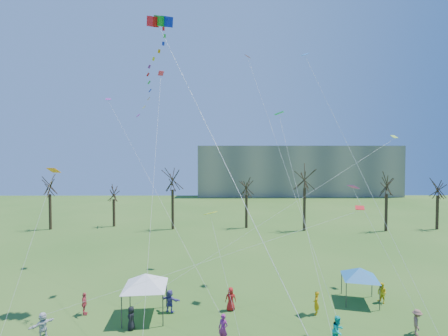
{
  "coord_description": "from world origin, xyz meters",
  "views": [
    {
      "loc": [
        -0.94,
        -14.61,
        11.68
      ],
      "look_at": [
        -0.83,
        5.0,
        11.0
      ],
      "focal_mm": 25.0,
      "sensor_mm": 36.0,
      "label": 1
    }
  ],
  "objects_px": {
    "distant_building": "(296,171)",
    "big_box_kite": "(156,73)",
    "canopy_tent_white": "(145,280)",
    "canopy_tent_blue": "(360,273)"
  },
  "relations": [
    {
      "from": "distant_building",
      "to": "big_box_kite",
      "type": "distance_m",
      "value": 78.52
    },
    {
      "from": "canopy_tent_white",
      "to": "canopy_tent_blue",
      "type": "relative_size",
      "value": 1.18
    },
    {
      "from": "distant_building",
      "to": "big_box_kite",
      "type": "xyz_separation_m",
      "value": [
        -28.0,
        -72.58,
        10.61
      ]
    },
    {
      "from": "canopy_tent_white",
      "to": "canopy_tent_blue",
      "type": "distance_m",
      "value": 16.87
    },
    {
      "from": "distant_building",
      "to": "canopy_tent_blue",
      "type": "bearing_deg",
      "value": -99.36
    },
    {
      "from": "big_box_kite",
      "to": "canopy_tent_blue",
      "type": "height_order",
      "value": "big_box_kite"
    },
    {
      "from": "big_box_kite",
      "to": "canopy_tent_blue",
      "type": "relative_size",
      "value": 7.47
    },
    {
      "from": "canopy_tent_white",
      "to": "canopy_tent_blue",
      "type": "bearing_deg",
      "value": 7.84
    },
    {
      "from": "distant_building",
      "to": "canopy_tent_white",
      "type": "height_order",
      "value": "distant_building"
    },
    {
      "from": "canopy_tent_white",
      "to": "canopy_tent_blue",
      "type": "xyz_separation_m",
      "value": [
        16.71,
        2.3,
        -0.36
      ]
    }
  ]
}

